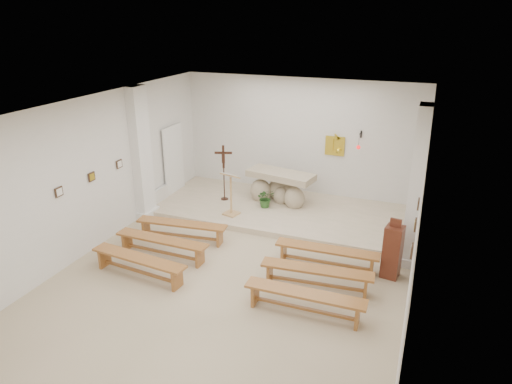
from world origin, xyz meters
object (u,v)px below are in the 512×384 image
at_px(lectern, 231,194).
at_px(bench_right_second, 317,273).
at_px(altar, 280,189).
at_px(bench_right_third, 305,298).
at_px(crucifix_stand, 224,169).
at_px(bench_right_front, 327,253).
at_px(bench_left_third, 139,262).
at_px(bench_left_second, 162,243).
at_px(bench_left_front, 182,227).
at_px(donation_pedestal, 392,251).

relative_size(lectern, bench_right_second, 0.54).
xyz_separation_m(altar, bench_right_third, (2.01, -4.62, -0.17)).
height_order(altar, lectern, lectern).
height_order(altar, crucifix_stand, crucifix_stand).
relative_size(bench_right_front, bench_right_third, 1.00).
bearing_deg(bench_left_third, bench_right_third, 5.64).
xyz_separation_m(lectern, bench_left_second, (-0.62, -2.40, -0.40)).
relative_size(bench_left_front, bench_right_third, 1.01).
height_order(bench_left_front, bench_left_second, same).
bearing_deg(bench_right_front, lectern, 150.78).
relative_size(donation_pedestal, bench_right_third, 0.59).
distance_m(lectern, bench_right_front, 3.32).
bearing_deg(bench_left_front, bench_right_third, -33.14).
relative_size(lectern, bench_left_second, 0.54).
height_order(bench_right_second, bench_left_third, same).
bearing_deg(donation_pedestal, altar, 150.07).
bearing_deg(bench_right_second, donation_pedestal, 32.81).
relative_size(bench_left_third, bench_right_third, 1.01).
bearing_deg(bench_left_front, crucifix_stand, 83.19).
bearing_deg(bench_right_front, altar, 123.35).
bearing_deg(bench_left_second, crucifix_stand, 90.90).
bearing_deg(bench_left_front, donation_pedestal, -4.95).
bearing_deg(bench_left_front, bench_right_second, -20.61).
distance_m(lectern, crucifix_stand, 1.14).
height_order(bench_right_front, bench_right_second, same).
bearing_deg(lectern, bench_left_front, -99.29).
bearing_deg(lectern, bench_left_second, -91.46).
height_order(altar, donation_pedestal, donation_pedestal).
distance_m(crucifix_stand, bench_right_front, 4.35).
bearing_deg(bench_left_second, bench_right_second, 1.08).
bearing_deg(bench_left_second, bench_left_third, -88.92).
relative_size(altar, lectern, 1.64).
xyz_separation_m(lectern, bench_left_third, (-0.62, -3.29, -0.40)).
height_order(donation_pedestal, bench_right_third, donation_pedestal).
bearing_deg(crucifix_stand, bench_left_third, -108.70).
relative_size(donation_pedestal, bench_left_third, 0.59).
xyz_separation_m(donation_pedestal, bench_right_third, (-1.33, -1.91, -0.23)).
relative_size(bench_left_second, bench_right_third, 1.00).
xyz_separation_m(donation_pedestal, bench_left_third, (-4.87, -1.91, -0.23)).
xyz_separation_m(crucifix_stand, bench_left_third, (-0.01, -4.19, -0.73)).
xyz_separation_m(donation_pedestal, bench_right_front, (-1.33, -0.14, -0.23)).
xyz_separation_m(bench_right_front, bench_left_third, (-3.55, -1.78, 0.00)).
bearing_deg(bench_right_second, bench_left_second, 175.10).
relative_size(crucifix_stand, bench_right_front, 0.72).
xyz_separation_m(crucifix_stand, bench_right_front, (3.54, -2.42, -0.73)).
relative_size(altar, bench_left_front, 0.88).
relative_size(bench_left_front, bench_left_second, 1.01).
relative_size(bench_right_second, bench_left_third, 1.00).
relative_size(altar, bench_left_second, 0.89).
xyz_separation_m(bench_right_second, bench_left_third, (-3.55, -0.89, 0.00)).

